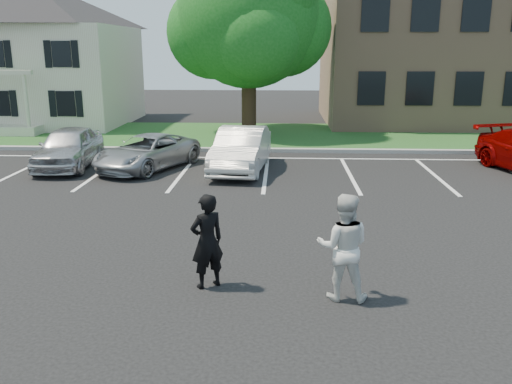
{
  "coord_description": "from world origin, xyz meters",
  "views": [
    {
      "loc": [
        0.5,
        -9.62,
        4.09
      ],
      "look_at": [
        0.0,
        1.0,
        1.25
      ],
      "focal_mm": 38.0,
      "sensor_mm": 36.0,
      "label": 1
    }
  ],
  "objects_px": {
    "man_white_shirt": "(343,247)",
    "car_white_sedan": "(241,150)",
    "man_black_suit": "(207,241)",
    "tree": "(251,20)",
    "car_silver_west": "(69,147)",
    "house": "(32,53)",
    "car_silver_minivan": "(147,152)"
  },
  "relations": [
    {
      "from": "man_white_shirt",
      "to": "car_white_sedan",
      "type": "xyz_separation_m",
      "value": [
        -2.4,
        9.68,
        -0.18
      ]
    },
    {
      "from": "man_black_suit",
      "to": "man_white_shirt",
      "type": "height_order",
      "value": "man_white_shirt"
    },
    {
      "from": "house",
      "to": "car_white_sedan",
      "type": "relative_size",
      "value": 2.32
    },
    {
      "from": "car_silver_minivan",
      "to": "car_white_sedan",
      "type": "relative_size",
      "value": 0.96
    },
    {
      "from": "car_silver_minivan",
      "to": "car_white_sedan",
      "type": "xyz_separation_m",
      "value": [
        3.27,
        -0.13,
        0.14
      ]
    },
    {
      "from": "man_black_suit",
      "to": "house",
      "type": "bearing_deg",
      "value": -94.14
    },
    {
      "from": "tree",
      "to": "car_silver_west",
      "type": "distance_m",
      "value": 10.91
    },
    {
      "from": "man_black_suit",
      "to": "car_silver_minivan",
      "type": "height_order",
      "value": "man_black_suit"
    },
    {
      "from": "house",
      "to": "car_silver_minivan",
      "type": "bearing_deg",
      "value": -51.97
    },
    {
      "from": "tree",
      "to": "car_silver_west",
      "type": "height_order",
      "value": "tree"
    },
    {
      "from": "car_white_sedan",
      "to": "car_silver_west",
      "type": "bearing_deg",
      "value": -177.42
    },
    {
      "from": "man_white_shirt",
      "to": "car_white_sedan",
      "type": "bearing_deg",
      "value": -69.86
    },
    {
      "from": "man_white_shirt",
      "to": "car_white_sedan",
      "type": "distance_m",
      "value": 9.97
    },
    {
      "from": "man_black_suit",
      "to": "car_white_sedan",
      "type": "relative_size",
      "value": 0.38
    },
    {
      "from": "man_white_shirt",
      "to": "house",
      "type": "bearing_deg",
      "value": -49.29
    },
    {
      "from": "tree",
      "to": "car_silver_west",
      "type": "bearing_deg",
      "value": -127.11
    },
    {
      "from": "man_black_suit",
      "to": "car_silver_west",
      "type": "height_order",
      "value": "man_black_suit"
    },
    {
      "from": "car_silver_minivan",
      "to": "car_white_sedan",
      "type": "distance_m",
      "value": 3.28
    },
    {
      "from": "house",
      "to": "man_black_suit",
      "type": "distance_m",
      "value": 24.33
    },
    {
      "from": "car_silver_west",
      "to": "car_white_sedan",
      "type": "distance_m",
      "value": 6.09
    },
    {
      "from": "house",
      "to": "tree",
      "type": "distance_m",
      "value": 12.56
    },
    {
      "from": "tree",
      "to": "car_silver_west",
      "type": "relative_size",
      "value": 2.1
    },
    {
      "from": "house",
      "to": "car_silver_west",
      "type": "distance_m",
      "value": 13.1
    },
    {
      "from": "tree",
      "to": "man_black_suit",
      "type": "height_order",
      "value": "tree"
    },
    {
      "from": "car_silver_west",
      "to": "car_white_sedan",
      "type": "xyz_separation_m",
      "value": [
        6.08,
        -0.28,
        0.02
      ]
    },
    {
      "from": "tree",
      "to": "man_black_suit",
      "type": "xyz_separation_m",
      "value": [
        0.22,
        -17.5,
        -4.5
      ]
    },
    {
      "from": "car_white_sedan",
      "to": "car_silver_minivan",
      "type": "bearing_deg",
      "value": -177.08
    },
    {
      "from": "tree",
      "to": "man_black_suit",
      "type": "bearing_deg",
      "value": -89.29
    },
    {
      "from": "car_silver_west",
      "to": "house",
      "type": "bearing_deg",
      "value": 114.39
    },
    {
      "from": "car_silver_west",
      "to": "car_silver_minivan",
      "type": "height_order",
      "value": "car_silver_west"
    },
    {
      "from": "man_black_suit",
      "to": "car_white_sedan",
      "type": "xyz_separation_m",
      "value": [
        -0.1,
        9.34,
        -0.12
      ]
    },
    {
      "from": "house",
      "to": "car_silver_minivan",
      "type": "xyz_separation_m",
      "value": [
        8.87,
        -11.34,
        -3.24
      ]
    }
  ]
}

